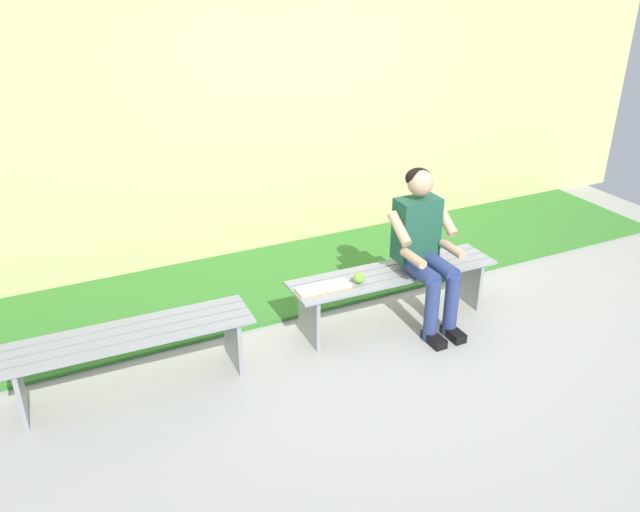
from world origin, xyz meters
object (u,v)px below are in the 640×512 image
Objects in this scene: bench_far at (130,347)px; bench_near at (393,283)px; person_seated at (424,244)px; book_open at (323,288)px; apple at (359,278)px.

bench_near is at bearing 180.00° from bench_far.
bench_far is at bearing -2.53° from person_seated.
person_seated is 0.86m from book_open.
bench_near is 0.64m from book_open.
apple is (0.34, 0.05, 0.15)m from bench_near.
bench_far is at bearing 0.68° from book_open.
person_seated is 2.99× the size of book_open.
apple is (-1.71, 0.05, 0.15)m from bench_far.
bench_far is 1.43m from book_open.
bench_near is at bearing -171.99° from apple.
book_open is at bearing -5.43° from apple.
apple reaches higher than bench_far.
bench_far is 19.35× the size of apple.
book_open is (0.63, 0.02, 0.11)m from bench_near.
bench_near is 1.03× the size of bench_far.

